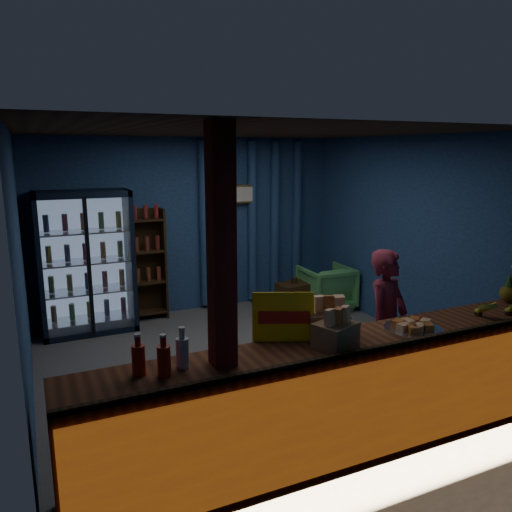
{
  "coord_description": "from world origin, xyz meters",
  "views": [
    {
      "loc": [
        -2.2,
        -4.94,
        2.41
      ],
      "look_at": [
        -0.01,
        -0.2,
        1.3
      ],
      "focal_mm": 35.0,
      "sensor_mm": 36.0,
      "label": 1
    }
  ],
  "objects": [
    {
      "name": "banana_bunches",
      "position": [
        1.67,
        -1.97,
        1.03
      ],
      "size": [
        0.75,
        0.29,
        0.16
      ],
      "color": "yellow",
      "rests_on": "counter"
    },
    {
      "name": "green_chair",
      "position": [
        1.89,
        1.34,
        0.34
      ],
      "size": [
        0.75,
        0.77,
        0.67
      ],
      "primitive_type": "imported",
      "rotation": [
        0.0,
        0.0,
        3.1
      ],
      "color": "#57AF5C",
      "rests_on": "ground"
    },
    {
      "name": "soda_bottles",
      "position": [
        -1.47,
        -1.86,
        1.07
      ],
      "size": [
        0.39,
        0.17,
        0.29
      ],
      "color": "red",
      "rests_on": "counter"
    },
    {
      "name": "yellow_sign",
      "position": [
        -0.46,
        -1.68,
        1.14
      ],
      "size": [
        0.48,
        0.28,
        0.38
      ],
      "color": "yellow",
      "rests_on": "counter"
    },
    {
      "name": "curtain_folds",
      "position": [
        1.0,
        2.14,
        1.3
      ],
      "size": [
        1.74,
        0.14,
        2.5
      ],
      "color": "navy",
      "rests_on": "room_walls"
    },
    {
      "name": "pineapple",
      "position": [
        1.99,
        -1.73,
        1.07
      ],
      "size": [
        0.16,
        0.16,
        0.28
      ],
      "color": "olive",
      "rests_on": "counter"
    },
    {
      "name": "side_table",
      "position": [
        1.36,
        1.4,
        0.23
      ],
      "size": [
        0.53,
        0.41,
        0.54
      ],
      "color": "#372411",
      "rests_on": "ground"
    },
    {
      "name": "ground",
      "position": [
        0.0,
        0.0,
        0.0
      ],
      "size": [
        4.6,
        4.6,
        0.0
      ],
      "primitive_type": "plane",
      "color": "#515154",
      "rests_on": "ground"
    },
    {
      "name": "room_walls",
      "position": [
        0.0,
        0.0,
        1.57
      ],
      "size": [
        4.6,
        4.6,
        4.6
      ],
      "color": "navy",
      "rests_on": "ground"
    },
    {
      "name": "support_post",
      "position": [
        -1.05,
        -1.9,
        1.3
      ],
      "size": [
        0.16,
        0.16,
        2.6
      ],
      "primitive_type": "cube",
      "color": "maroon",
      "rests_on": "ground"
    },
    {
      "name": "bottle_shelf",
      "position": [
        -0.7,
        2.06,
        0.79
      ],
      "size": [
        0.5,
        0.28,
        1.6
      ],
      "color": "#372411",
      "rests_on": "ground"
    },
    {
      "name": "snack_box_left",
      "position": [
        -0.18,
        -1.98,
        1.06
      ],
      "size": [
        0.36,
        0.33,
        0.31
      ],
      "color": "#986D4A",
      "rests_on": "counter"
    },
    {
      "name": "counter",
      "position": [
        0.0,
        -1.91,
        0.48
      ],
      "size": [
        4.4,
        0.57,
        0.99
      ],
      "color": "brown",
      "rests_on": "ground"
    },
    {
      "name": "pastry_tray",
      "position": [
        0.61,
        -1.95,
        0.98
      ],
      "size": [
        0.48,
        0.48,
        0.08
      ],
      "color": "silver",
      "rests_on": "counter"
    },
    {
      "name": "framed_picture",
      "position": [
        0.85,
        2.1,
        1.75
      ],
      "size": [
        0.36,
        0.04,
        0.28
      ],
      "color": "#C08B30",
      "rests_on": "room_walls"
    },
    {
      "name": "snack_box_centre",
      "position": [
        -0.1,
        -1.76,
        1.07
      ],
      "size": [
        0.39,
        0.36,
        0.34
      ],
      "color": "#986D4A",
      "rests_on": "counter"
    },
    {
      "name": "beverage_cooler",
      "position": [
        -1.55,
        1.92,
        0.93
      ],
      "size": [
        1.2,
        0.62,
        1.9
      ],
      "color": "black",
      "rests_on": "ground"
    },
    {
      "name": "shopkeeper",
      "position": [
        0.87,
        -1.31,
        0.75
      ],
      "size": [
        0.64,
        0.55,
        1.49
      ],
      "primitive_type": "imported",
      "rotation": [
        0.0,
        0.0,
        0.42
      ],
      "color": "maroon",
      "rests_on": "ground"
    }
  ]
}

